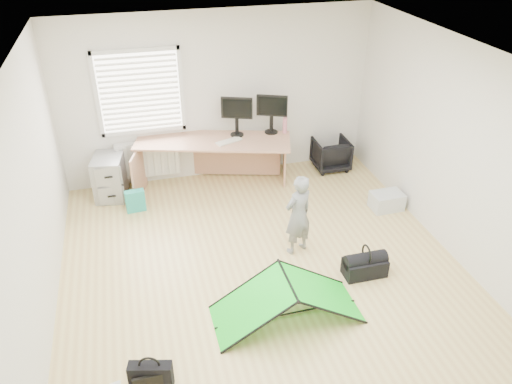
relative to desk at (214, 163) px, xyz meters
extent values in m
plane|color=#D8BB73|center=(0.19, -2.32, -0.41)|extent=(5.50, 5.50, 0.00)
cube|color=silver|center=(0.19, 0.43, 0.94)|extent=(5.00, 0.02, 2.70)
cube|color=silver|center=(-1.01, 0.39, 1.14)|extent=(1.20, 0.06, 1.20)
cube|color=silver|center=(-1.01, 0.35, 0.04)|extent=(1.00, 0.12, 0.60)
cube|color=tan|center=(0.00, 0.00, 0.00)|extent=(2.52, 1.42, 0.82)
cube|color=#96979A|center=(-1.63, 0.09, -0.07)|extent=(0.54, 0.65, 0.68)
cube|color=black|center=(0.40, 0.08, 0.64)|extent=(0.49, 0.28, 0.47)
cube|color=black|center=(0.96, 0.04, 0.64)|extent=(0.49, 0.29, 0.46)
cube|color=beige|center=(0.23, -0.13, 0.42)|extent=(0.44, 0.29, 0.02)
cylinder|color=#C06B7B|center=(1.17, -0.03, 0.54)|extent=(0.10, 0.10, 0.26)
imported|color=black|center=(2.06, 0.09, -0.14)|extent=(0.59, 0.60, 0.54)
imported|color=gray|center=(0.73, -1.99, 0.16)|extent=(0.48, 0.40, 1.13)
cube|color=silver|center=(2.38, -1.35, -0.28)|extent=(0.47, 0.33, 0.26)
cube|color=teal|center=(-1.29, -0.44, -0.24)|extent=(0.30, 0.15, 0.34)
cube|color=black|center=(-1.32, -3.69, -0.25)|extent=(0.43, 0.22, 0.31)
cube|color=black|center=(1.39, -2.69, -0.29)|extent=(0.53, 0.27, 0.23)
camera|label=1|loc=(-1.17, -7.03, 3.70)|focal=35.00mm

